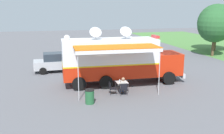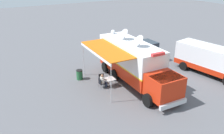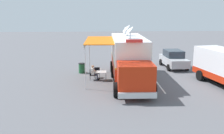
{
  "view_description": "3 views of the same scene",
  "coord_description": "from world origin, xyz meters",
  "px_view_note": "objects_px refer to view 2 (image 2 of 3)",
  "views": [
    {
      "loc": [
        19.17,
        -4.57,
        5.85
      ],
      "look_at": [
        0.7,
        0.02,
        1.49
      ],
      "focal_mm": 41.67,
      "sensor_mm": 36.0,
      "label": 1
    },
    {
      "loc": [
        10.7,
        15.64,
        9.33
      ],
      "look_at": [
        1.92,
        0.13,
        1.66
      ],
      "focal_mm": 36.76,
      "sensor_mm": 36.0,
      "label": 2
    },
    {
      "loc": [
        2.57,
        19.72,
        5.51
      ],
      "look_at": [
        1.37,
        0.46,
        1.13
      ],
      "focal_mm": 39.21,
      "sensor_mm": 36.0,
      "label": 3
    }
  ],
  "objects_px": {
    "water_bottle": "(109,77)",
    "seated_responder": "(103,81)",
    "folding_table": "(110,79)",
    "folding_chair_beside_table": "(102,78)",
    "trash_bin": "(80,75)",
    "folding_chair_at_table": "(101,83)",
    "command_truck": "(134,62)",
    "support_truck": "(209,60)",
    "car_behind_truck": "(148,49)"
  },
  "relations": [
    {
      "from": "seated_responder",
      "to": "command_truck",
      "type": "bearing_deg",
      "value": 169.77
    },
    {
      "from": "folding_chair_at_table",
      "to": "seated_responder",
      "type": "relative_size",
      "value": 0.7
    },
    {
      "from": "command_truck",
      "to": "folding_chair_beside_table",
      "type": "height_order",
      "value": "command_truck"
    },
    {
      "from": "folding_chair_at_table",
      "to": "trash_bin",
      "type": "height_order",
      "value": "trash_bin"
    },
    {
      "from": "water_bottle",
      "to": "support_truck",
      "type": "bearing_deg",
      "value": 165.26
    },
    {
      "from": "folding_table",
      "to": "folding_chair_beside_table",
      "type": "xyz_separation_m",
      "value": [
        0.36,
        -0.85,
        -0.16
      ]
    },
    {
      "from": "seated_responder",
      "to": "folding_chair_at_table",
      "type": "bearing_deg",
      "value": -1.54
    },
    {
      "from": "folding_chair_beside_table",
      "to": "seated_responder",
      "type": "relative_size",
      "value": 0.7
    },
    {
      "from": "command_truck",
      "to": "seated_responder",
      "type": "xyz_separation_m",
      "value": [
        2.8,
        -0.5,
        -1.3
      ]
    },
    {
      "from": "command_truck",
      "to": "folding_chair_at_table",
      "type": "distance_m",
      "value": 3.35
    },
    {
      "from": "command_truck",
      "to": "car_behind_truck",
      "type": "bearing_deg",
      "value": -137.92
    },
    {
      "from": "folding_table",
      "to": "support_truck",
      "type": "xyz_separation_m",
      "value": [
        -9.41,
        2.31,
        0.71
      ]
    },
    {
      "from": "folding_chair_beside_table",
      "to": "car_behind_truck",
      "type": "relative_size",
      "value": 0.2
    },
    {
      "from": "folding_chair_beside_table",
      "to": "trash_bin",
      "type": "height_order",
      "value": "trash_bin"
    },
    {
      "from": "folding_table",
      "to": "folding_chair_at_table",
      "type": "relative_size",
      "value": 0.94
    },
    {
      "from": "support_truck",
      "to": "folding_table",
      "type": "bearing_deg",
      "value": -13.79
    },
    {
      "from": "command_truck",
      "to": "seated_responder",
      "type": "relative_size",
      "value": 7.64
    },
    {
      "from": "water_bottle",
      "to": "seated_responder",
      "type": "bearing_deg",
      "value": 6.45
    },
    {
      "from": "folding_chair_at_table",
      "to": "trash_bin",
      "type": "distance_m",
      "value": 2.64
    },
    {
      "from": "folding_chair_beside_table",
      "to": "trash_bin",
      "type": "xyz_separation_m",
      "value": [
        1.39,
        -1.73,
        -0.06
      ]
    },
    {
      "from": "seated_responder",
      "to": "trash_bin",
      "type": "bearing_deg",
      "value": -65.31
    },
    {
      "from": "folding_chair_at_table",
      "to": "car_behind_truck",
      "type": "bearing_deg",
      "value": -153.05
    },
    {
      "from": "command_truck",
      "to": "folding_chair_beside_table",
      "type": "relative_size",
      "value": 10.98
    },
    {
      "from": "folding_chair_at_table",
      "to": "trash_bin",
      "type": "bearing_deg",
      "value": -68.98
    },
    {
      "from": "folding_table",
      "to": "trash_bin",
      "type": "distance_m",
      "value": 3.13
    },
    {
      "from": "folding_table",
      "to": "folding_chair_beside_table",
      "type": "relative_size",
      "value": 0.94
    },
    {
      "from": "trash_bin",
      "to": "car_behind_truck",
      "type": "bearing_deg",
      "value": -169.62
    },
    {
      "from": "seated_responder",
      "to": "trash_bin",
      "type": "distance_m",
      "value": 2.73
    },
    {
      "from": "folding_table",
      "to": "car_behind_truck",
      "type": "relative_size",
      "value": 0.19
    },
    {
      "from": "folding_chair_beside_table",
      "to": "trash_bin",
      "type": "distance_m",
      "value": 2.22
    },
    {
      "from": "water_bottle",
      "to": "seated_responder",
      "type": "xyz_separation_m",
      "value": [
        0.58,
        0.07,
        -0.18
      ]
    },
    {
      "from": "folding_chair_at_table",
      "to": "folding_chair_beside_table",
      "type": "height_order",
      "value": "same"
    },
    {
      "from": "command_truck",
      "to": "trash_bin",
      "type": "relative_size",
      "value": 10.5
    },
    {
      "from": "folding_table",
      "to": "water_bottle",
      "type": "relative_size",
      "value": 3.67
    },
    {
      "from": "water_bottle",
      "to": "folding_chair_at_table",
      "type": "distance_m",
      "value": 0.83
    },
    {
      "from": "folding_table",
      "to": "command_truck",
      "type": "bearing_deg",
      "value": 169.74
    },
    {
      "from": "folding_chair_at_table",
      "to": "car_behind_truck",
      "type": "height_order",
      "value": "car_behind_truck"
    },
    {
      "from": "command_truck",
      "to": "support_truck",
      "type": "height_order",
      "value": "command_truck"
    },
    {
      "from": "trash_bin",
      "to": "folding_chair_beside_table",
      "type": "bearing_deg",
      "value": 128.67
    },
    {
      "from": "trash_bin",
      "to": "command_truck",
      "type": "bearing_deg",
      "value": 142.87
    },
    {
      "from": "seated_responder",
      "to": "car_behind_truck",
      "type": "bearing_deg",
      "value": -152.48
    },
    {
      "from": "water_bottle",
      "to": "folding_table",
      "type": "bearing_deg",
      "value": 100.46
    },
    {
      "from": "car_behind_truck",
      "to": "trash_bin",
      "type": "bearing_deg",
      "value": 10.38
    },
    {
      "from": "water_bottle",
      "to": "support_truck",
      "type": "height_order",
      "value": "support_truck"
    },
    {
      "from": "water_bottle",
      "to": "support_truck",
      "type": "relative_size",
      "value": 0.03
    },
    {
      "from": "support_truck",
      "to": "command_truck",
      "type": "bearing_deg",
      "value": -14.83
    },
    {
      "from": "command_truck",
      "to": "folding_chair_beside_table",
      "type": "bearing_deg",
      "value": -26.06
    },
    {
      "from": "command_truck",
      "to": "seated_responder",
      "type": "height_order",
      "value": "command_truck"
    },
    {
      "from": "folding_table",
      "to": "folding_chair_at_table",
      "type": "height_order",
      "value": "folding_chair_at_table"
    },
    {
      "from": "command_truck",
      "to": "trash_bin",
      "type": "xyz_separation_m",
      "value": [
        3.93,
        -2.98,
        -1.49
      ]
    }
  ]
}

